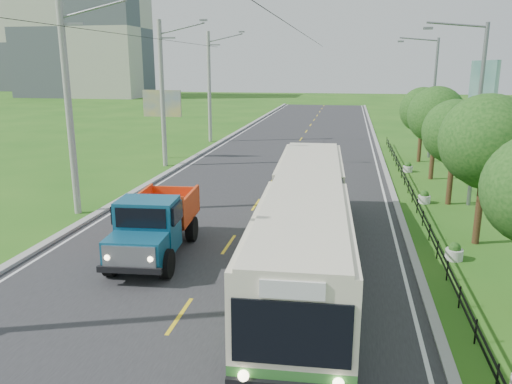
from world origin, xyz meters
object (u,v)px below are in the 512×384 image
(streetlight_far, at_px, (432,94))
(billboard_left, at_px, (162,108))
(pole_mid, at_px, (163,94))
(tree_fifth, at_px, (436,118))
(bus, at_px, (307,216))
(pole_near, at_px, (69,108))
(planter_near, at_px, (454,252))
(tree_fourth, at_px, (455,135))
(pole_far, at_px, (210,87))
(billboard_right, at_px, (482,94))
(tree_third, at_px, (487,145))
(planter_mid, at_px, (424,198))
(streetlight_mid, at_px, (475,109))
(tree_back, at_px, (423,112))
(planter_far, at_px, (408,168))
(dump_truck, at_px, (155,221))

(streetlight_far, xyz_separation_m, billboard_left, (-20.14, -4.00, -1.04))
(pole_mid, relative_size, tree_fifth, 1.72)
(bus, bearing_deg, pole_near, 155.30)
(planter_near, height_order, billboard_left, billboard_left)
(tree_fourth, bearing_deg, planter_near, -98.77)
(pole_far, relative_size, billboard_left, 1.92)
(planter_near, xyz_separation_m, billboard_right, (3.70, 14.00, 5.06))
(pole_mid, xyz_separation_m, tree_third, (18.12, -12.86, -1.11))
(planter_mid, bearing_deg, streetlight_far, 81.70)
(streetlight_mid, bearing_deg, pole_mid, 159.68)
(tree_fifth, relative_size, streetlight_mid, 0.64)
(tree_fifth, xyz_separation_m, billboard_left, (-19.36, 3.86, 0.01))
(streetlight_far, bearing_deg, tree_back, -112.92)
(pole_mid, height_order, bus, pole_mid)
(billboard_left, xyz_separation_m, billboard_right, (21.80, -4.00, 1.48))
(planter_far, distance_m, bus, 18.49)
(pole_mid, height_order, tree_third, pole_mid)
(pole_far, relative_size, tree_fourth, 1.85)
(streetlight_mid, distance_m, streetlight_far, 14.00)
(billboard_left, bearing_deg, tree_fourth, -26.99)
(tree_third, xyz_separation_m, planter_near, (-1.26, -2.14, -3.70))
(pole_near, xyz_separation_m, tree_back, (18.12, 17.14, -1.44))
(pole_mid, relative_size, streetlight_far, 1.10)
(pole_near, bearing_deg, billboard_left, 94.72)
(bus, bearing_deg, streetlight_far, 69.75)
(pole_near, relative_size, planter_mid, 14.93)
(bus, bearing_deg, tree_back, 70.24)
(tree_fifth, height_order, streetlight_far, streetlight_far)
(pole_near, relative_size, streetlight_far, 1.10)
(tree_fourth, xyz_separation_m, tree_back, (0.00, 12.00, 0.07))
(pole_near, xyz_separation_m, planter_far, (16.86, 13.00, -4.81))
(pole_near, xyz_separation_m, pole_mid, (0.00, 12.00, 0.00))
(pole_near, height_order, tree_fourth, pole_near)
(pole_mid, bearing_deg, streetlight_mid, -20.32)
(pole_near, xyz_separation_m, streetlight_mid, (18.90, 5.00, -0.19))
(dump_truck, bearing_deg, tree_third, 12.34)
(pole_far, xyz_separation_m, streetlight_far, (18.90, -5.00, -0.19))
(streetlight_far, relative_size, bus, 0.55)
(streetlight_mid, bearing_deg, planter_mid, -180.00)
(pole_far, relative_size, tree_fifth, 1.72)
(pole_near, xyz_separation_m, pole_far, (0.00, 24.00, 0.00))
(billboard_left, bearing_deg, billboard_right, -10.40)
(tree_third, distance_m, tree_back, 18.00)
(tree_fifth, height_order, dump_truck, tree_fifth)
(planter_far, height_order, billboard_right, billboard_right)
(tree_fourth, bearing_deg, billboard_right, 67.36)
(streetlight_far, height_order, billboard_left, streetlight_far)
(pole_far, height_order, tree_fifth, pole_far)
(pole_far, bearing_deg, planter_near, -58.01)
(pole_mid, bearing_deg, dump_truck, -70.65)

